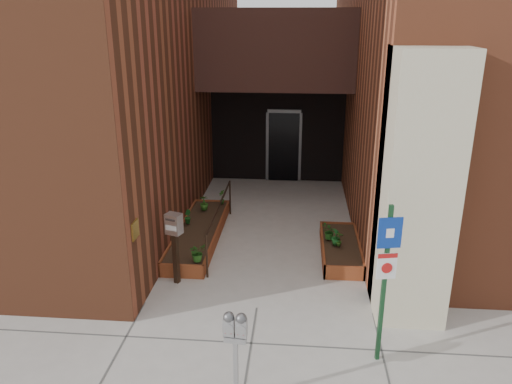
# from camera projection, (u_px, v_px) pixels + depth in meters

# --- Properties ---
(ground) EXTENTS (80.00, 80.00, 0.00)m
(ground) POSITION_uv_depth(u_px,v_px,m) (257.00, 308.00, 8.70)
(ground) COLOR #9E9991
(ground) RESTS_ON ground
(architecture) EXTENTS (20.00, 14.60, 10.00)m
(architecture) POSITION_uv_depth(u_px,v_px,m) (272.00, 9.00, 13.53)
(architecture) COLOR brown
(architecture) RESTS_ON ground
(planter_left) EXTENTS (0.90, 3.60, 0.30)m
(planter_left) POSITION_uv_depth(u_px,v_px,m) (199.00, 234.00, 11.32)
(planter_left) COLOR brown
(planter_left) RESTS_ON ground
(planter_right) EXTENTS (0.80, 2.20, 0.30)m
(planter_right) POSITION_uv_depth(u_px,v_px,m) (340.00, 249.00, 10.59)
(planter_right) COLOR brown
(planter_right) RESTS_ON ground
(handrail) EXTENTS (0.04, 3.34, 0.90)m
(handrail) POSITION_uv_depth(u_px,v_px,m) (220.00, 211.00, 11.03)
(handrail) COLOR black
(handrail) RESTS_ON ground
(parking_meter) EXTENTS (0.31, 0.15, 1.36)m
(parking_meter) POSITION_uv_depth(u_px,v_px,m) (235.00, 334.00, 6.25)
(parking_meter) COLOR gray
(parking_meter) RESTS_ON ground
(sign_post) EXTENTS (0.33, 0.11, 2.45)m
(sign_post) POSITION_uv_depth(u_px,v_px,m) (386.00, 269.00, 6.90)
(sign_post) COLOR #163E20
(sign_post) RESTS_ON ground
(payment_dropbox) EXTENTS (0.33, 0.29, 1.41)m
(payment_dropbox) POSITION_uv_depth(u_px,v_px,m) (174.00, 234.00, 9.20)
(payment_dropbox) COLOR black
(payment_dropbox) RESTS_ON ground
(shrub_left_a) EXTENTS (0.46, 0.46, 0.36)m
(shrub_left_a) POSITION_uv_depth(u_px,v_px,m) (197.00, 252.00, 9.68)
(shrub_left_a) COLOR #235418
(shrub_left_a) RESTS_ON planter_left
(shrub_left_b) EXTENTS (0.23, 0.23, 0.32)m
(shrub_left_b) POSITION_uv_depth(u_px,v_px,m) (187.00, 217.00, 11.45)
(shrub_left_b) COLOR #164F19
(shrub_left_b) RESTS_ON planter_left
(shrub_left_c) EXTENTS (0.25, 0.25, 0.37)m
(shrub_left_c) POSITION_uv_depth(u_px,v_px,m) (204.00, 203.00, 12.24)
(shrub_left_c) COLOR #295B1A
(shrub_left_c) RESTS_ON planter_left
(shrub_left_d) EXTENTS (0.25, 0.25, 0.37)m
(shrub_left_d) POSITION_uv_depth(u_px,v_px,m) (222.00, 197.00, 12.62)
(shrub_left_d) COLOR #255919
(shrub_left_d) RESTS_ON planter_left
(shrub_right_a) EXTENTS (0.24, 0.24, 0.34)m
(shrub_right_a) POSITION_uv_depth(u_px,v_px,m) (336.00, 237.00, 10.38)
(shrub_right_a) COLOR #18571F
(shrub_right_a) RESTS_ON planter_right
(shrub_right_b) EXTENTS (0.24, 0.24, 0.33)m
(shrub_right_b) POSITION_uv_depth(u_px,v_px,m) (339.00, 239.00, 10.29)
(shrub_right_b) COLOR #295B1A
(shrub_right_b) RESTS_ON planter_right
(shrub_right_c) EXTENTS (0.43, 0.43, 0.34)m
(shrub_right_c) POSITION_uv_depth(u_px,v_px,m) (329.00, 232.00, 10.62)
(shrub_right_c) COLOR #1D5217
(shrub_right_c) RESTS_ON planter_right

